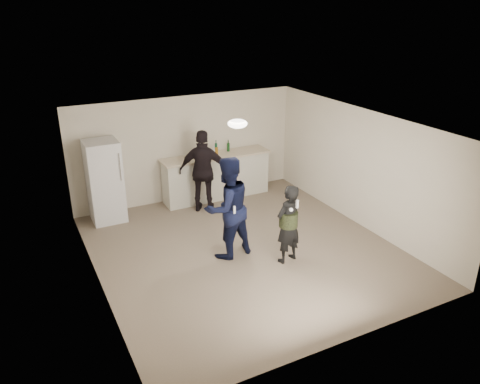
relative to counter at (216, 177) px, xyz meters
name	(u,v)px	position (x,y,z in m)	size (l,w,h in m)	color
floor	(245,250)	(-0.61, -2.67, -0.53)	(6.00, 6.00, 0.00)	#6B5B4C
ceiling	(245,125)	(-0.61, -2.67, 1.98)	(6.00, 6.00, 0.00)	silver
wall_back	(187,148)	(-0.61, 0.33, 0.72)	(6.00, 6.00, 0.00)	beige
wall_front	(350,267)	(-0.61, -5.67, 0.72)	(6.00, 6.00, 0.00)	beige
wall_left	(93,220)	(-3.36, -2.67, 0.72)	(6.00, 6.00, 0.00)	beige
wall_right	(361,168)	(2.14, -2.67, 0.72)	(6.00, 6.00, 0.00)	beige
counter	(216,177)	(0.00, 0.00, 0.00)	(2.60, 0.56, 1.05)	beige
counter_top	(216,156)	(0.00, 0.00, 0.55)	(2.68, 0.64, 0.04)	beige
fridge	(105,181)	(-2.66, -0.07, 0.38)	(0.70, 0.70, 1.80)	silver
fridge_handle	(120,167)	(-2.38, -0.44, 0.78)	(0.02, 0.02, 0.60)	silver
ceiling_dome	(237,124)	(-0.61, -2.37, 1.93)	(0.36, 0.36, 0.16)	white
shaker	(199,153)	(-0.41, 0.04, 0.65)	(0.08, 0.08, 0.17)	silver
man	(227,208)	(-0.97, -2.67, 0.45)	(0.95, 0.74, 1.96)	#0F1741
woman	(288,224)	(-0.09, -3.37, 0.23)	(0.55, 0.36, 1.51)	black
camo_shorts	(289,219)	(-0.09, -3.37, 0.32)	(0.34, 0.34, 0.28)	#2D3C1B
spectator	(204,171)	(-0.56, -0.58, 0.42)	(1.11, 0.46, 1.90)	black
remote_man	(234,210)	(-0.97, -2.95, 0.53)	(0.04, 0.04, 0.15)	white
nunchuk_man	(239,212)	(-0.85, -2.92, 0.45)	(0.07, 0.07, 0.07)	white
remote_woman	(297,204)	(-0.09, -3.62, 0.72)	(0.04, 0.04, 0.15)	silver
nunchuk_woman	(291,210)	(-0.19, -3.59, 0.62)	(0.07, 0.07, 0.07)	white
bottle_cluster	(215,151)	(-0.02, 0.00, 0.68)	(0.85, 0.34, 0.28)	#9A6216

